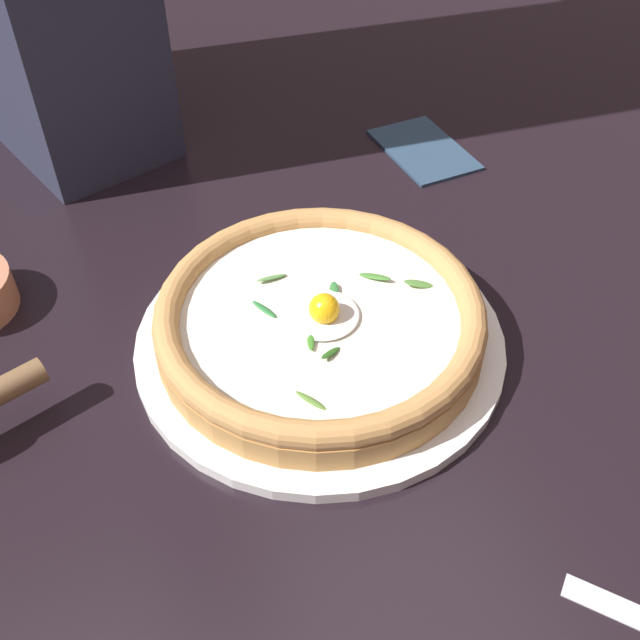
# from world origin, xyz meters

# --- Properties ---
(ground_plane) EXTENTS (2.40, 2.40, 0.03)m
(ground_plane) POSITION_xyz_m (0.00, 0.00, -0.01)
(ground_plane) COLOR black
(ground_plane) RESTS_ON ground
(pizza_plate) EXTENTS (0.34, 0.34, 0.01)m
(pizza_plate) POSITION_xyz_m (-0.00, -0.03, 0.01)
(pizza_plate) COLOR white
(pizza_plate) RESTS_ON ground
(pizza) EXTENTS (0.30, 0.30, 0.06)m
(pizza) POSITION_xyz_m (-0.00, -0.03, 0.03)
(pizza) COLOR #BE8848
(pizza) RESTS_ON pizza_plate
(folded_napkin) EXTENTS (0.10, 0.15, 0.01)m
(folded_napkin) POSITION_xyz_m (-0.25, -0.30, 0.00)
(folded_napkin) COLOR navy
(folded_napkin) RESTS_ON ground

